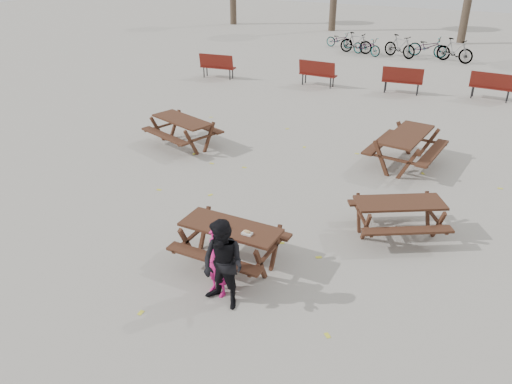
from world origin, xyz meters
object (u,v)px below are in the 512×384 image
at_px(picnic_table_east, 398,218).
at_px(picnic_table_north, 183,133).
at_px(main_picnic_table, 231,235).
at_px(child, 217,262).
at_px(soda_bottle, 219,225).
at_px(adult, 223,265).
at_px(food_tray, 247,234).
at_px(picnic_table_far, 406,150).

bearing_deg(picnic_table_east, picnic_table_north, 131.92).
bearing_deg(picnic_table_north, main_picnic_table, -29.47).
bearing_deg(picnic_table_north, child, -32.93).
bearing_deg(soda_bottle, picnic_table_north, 130.72).
distance_m(main_picnic_table, adult, 1.19).
bearing_deg(adult, picnic_table_east, 69.88).
height_order(main_picnic_table, adult, adult).
height_order(food_tray, adult, adult).
relative_size(food_tray, adult, 0.12).
bearing_deg(main_picnic_table, food_tray, -15.90).
bearing_deg(food_tray, picnic_table_east, 50.13).
bearing_deg(main_picnic_table, child, -74.45).
xyz_separation_m(food_tray, adult, (0.09, -0.96, -0.02)).
xyz_separation_m(adult, picnic_table_north, (-4.56, 5.49, -0.37)).
bearing_deg(picnic_table_east, child, -155.14).
relative_size(child, picnic_table_north, 0.68).
height_order(food_tray, soda_bottle, soda_bottle).
bearing_deg(adult, soda_bottle, 133.99).
bearing_deg(picnic_table_east, food_tray, -160.53).
relative_size(soda_bottle, picnic_table_north, 0.09).
xyz_separation_m(soda_bottle, picnic_table_far, (2.00, 6.05, -0.41)).
bearing_deg(food_tray, main_picnic_table, 164.10).
xyz_separation_m(child, adult, (0.24, -0.20, 0.14)).
bearing_deg(soda_bottle, food_tray, 5.57).
height_order(food_tray, child, child).
bearing_deg(picnic_table_far, child, 172.82).
distance_m(main_picnic_table, picnic_table_north, 6.01).
distance_m(soda_bottle, adult, 1.10).
bearing_deg(soda_bottle, child, -61.78).
bearing_deg(child, picnic_table_north, 139.49).
relative_size(food_tray, child, 0.14).
distance_m(food_tray, soda_bottle, 0.54).
height_order(child, picnic_table_far, child).
relative_size(soda_bottle, child, 0.13).
xyz_separation_m(adult, picnic_table_east, (1.98, 3.44, -0.40)).
xyz_separation_m(soda_bottle, adult, (0.62, -0.91, -0.08)).
distance_m(food_tray, adult, 0.96).
height_order(child, picnic_table_north, child).
xyz_separation_m(soda_bottle, picnic_table_north, (-3.94, 4.58, -0.44)).
xyz_separation_m(main_picnic_table, child, (0.24, -0.87, 0.05)).
xyz_separation_m(picnic_table_east, picnic_table_north, (-6.54, 2.05, 0.03)).
height_order(food_tray, picnic_table_far, picnic_table_far).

